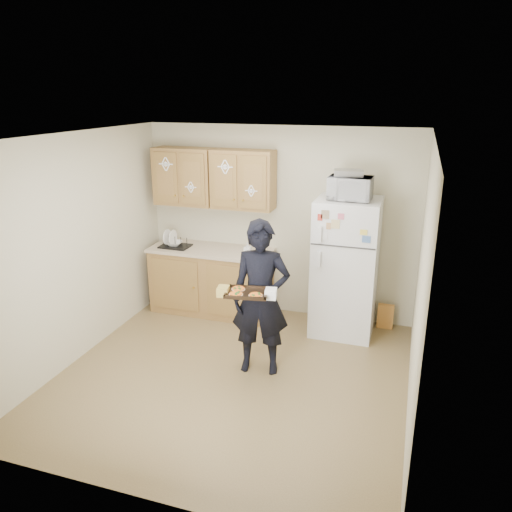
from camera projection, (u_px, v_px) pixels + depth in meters
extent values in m
plane|color=brown|center=(233.00, 375.00, 5.34)|extent=(3.60, 3.60, 0.00)
plane|color=white|center=(229.00, 137.00, 4.56)|extent=(3.60, 3.60, 0.00)
cube|color=beige|center=(279.00, 222.00, 6.58)|extent=(3.60, 0.04, 2.50)
cube|color=beige|center=(136.00, 351.00, 3.33)|extent=(3.60, 0.04, 2.50)
cube|color=beige|center=(78.00, 249.00, 5.48)|extent=(0.04, 3.60, 2.50)
cube|color=beige|center=(420.00, 286.00, 4.43)|extent=(0.04, 3.60, 2.50)
cube|color=white|center=(345.00, 267.00, 6.09)|extent=(0.75, 0.70, 1.70)
cube|color=brown|center=(212.00, 282.00, 6.79)|extent=(1.60, 0.60, 0.86)
cube|color=beige|center=(211.00, 250.00, 6.65)|extent=(1.64, 0.64, 0.04)
cube|color=brown|center=(185.00, 176.00, 6.59)|extent=(0.80, 0.33, 0.75)
cube|color=brown|center=(243.00, 180.00, 6.36)|extent=(0.80, 0.33, 0.75)
cube|color=#EFBA54|center=(385.00, 316.00, 6.37)|extent=(0.20, 0.07, 0.32)
imported|color=black|center=(261.00, 298.00, 5.21)|extent=(0.67, 0.50, 1.67)
cube|color=black|center=(247.00, 293.00, 4.91)|extent=(0.46, 0.37, 0.04)
cylinder|color=orange|center=(236.00, 294.00, 4.85)|extent=(0.14, 0.14, 0.02)
cylinder|color=orange|center=(256.00, 295.00, 4.83)|extent=(0.14, 0.14, 0.02)
cylinder|color=orange|center=(238.00, 289.00, 4.98)|extent=(0.14, 0.14, 0.02)
imported|color=white|center=(350.00, 188.00, 5.73)|extent=(0.50, 0.35, 0.27)
cube|color=#ABAAB1|center=(348.00, 173.00, 5.72)|extent=(0.36, 0.28, 0.07)
cube|color=black|center=(175.00, 241.00, 6.70)|extent=(0.39, 0.30, 0.16)
imported|color=silver|center=(174.00, 243.00, 6.72)|extent=(0.26, 0.26, 0.05)
imported|color=white|center=(248.00, 249.00, 6.32)|extent=(0.08, 0.09, 0.18)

